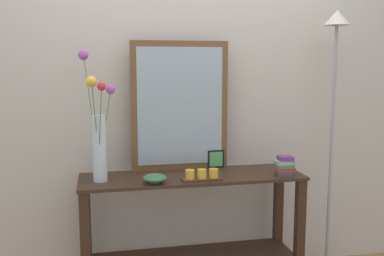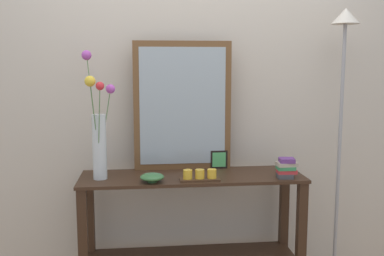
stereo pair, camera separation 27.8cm
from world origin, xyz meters
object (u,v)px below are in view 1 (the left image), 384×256
object	(u,v)px
console_table	(192,220)
mirror_leaning	(180,106)
decorative_bowl	(155,178)
floor_lamp	(333,100)
candle_tray	(202,176)
tall_vase_left	(99,133)
book_stack	(285,166)
picture_frame_small	(216,159)

from	to	relation	value
console_table	mirror_leaning	xyz separation A→B (m)	(-0.04, 0.18, 0.72)
decorative_bowl	floor_lamp	world-z (taller)	floor_lamp
mirror_leaning	candle_tray	world-z (taller)	mirror_leaning
tall_vase_left	book_stack	distance (m)	1.17
decorative_bowl	tall_vase_left	bearing A→B (deg)	160.18
picture_frame_small	floor_lamp	xyz separation A→B (m)	(0.80, -0.10, 0.39)
book_stack	console_table	bearing A→B (deg)	167.72
tall_vase_left	candle_tray	size ratio (longest dim) A/B	3.22
console_table	decorative_bowl	world-z (taller)	decorative_bowl
mirror_leaning	console_table	bearing A→B (deg)	-76.66
console_table	tall_vase_left	world-z (taller)	tall_vase_left
candle_tray	book_stack	distance (m)	0.54
candle_tray	console_table	bearing A→B (deg)	104.38
console_table	decorative_bowl	distance (m)	0.44
tall_vase_left	candle_tray	bearing A→B (deg)	-9.88
tall_vase_left	decorative_bowl	xyz separation A→B (m)	(0.32, -0.11, -0.26)
decorative_bowl	picture_frame_small	bearing A→B (deg)	33.98
console_table	mirror_leaning	distance (m)	0.75
console_table	book_stack	size ratio (longest dim) A/B	11.13
candle_tray	decorative_bowl	world-z (taller)	candle_tray
mirror_leaning	floor_lamp	world-z (taller)	floor_lamp
picture_frame_small	decorative_bowl	bearing A→B (deg)	-146.02
mirror_leaning	floor_lamp	distance (m)	1.05
tall_vase_left	decorative_bowl	world-z (taller)	tall_vase_left
decorative_bowl	book_stack	bearing A→B (deg)	0.99
decorative_bowl	book_stack	xyz separation A→B (m)	(0.83, 0.01, 0.03)
candle_tray	book_stack	xyz separation A→B (m)	(0.54, 0.01, 0.03)
floor_lamp	decorative_bowl	bearing A→B (deg)	-170.67
candle_tray	picture_frame_small	bearing A→B (deg)	60.59
candle_tray	floor_lamp	size ratio (longest dim) A/B	0.13
candle_tray	floor_lamp	xyz separation A→B (m)	(0.97, 0.20, 0.43)
console_table	mirror_leaning	bearing A→B (deg)	103.34
tall_vase_left	mirror_leaning	bearing A→B (deg)	21.12
mirror_leaning	candle_tray	xyz separation A→B (m)	(0.08, -0.31, -0.40)
tall_vase_left	decorative_bowl	distance (m)	0.43
mirror_leaning	book_stack	size ratio (longest dim) A/B	6.71
picture_frame_small	book_stack	world-z (taller)	same
console_table	floor_lamp	size ratio (longest dim) A/B	0.76
decorative_bowl	floor_lamp	xyz separation A→B (m)	(1.26, 0.21, 0.43)
picture_frame_small	candle_tray	bearing A→B (deg)	-119.41
console_table	picture_frame_small	xyz separation A→B (m)	(0.20, 0.17, 0.36)
tall_vase_left	floor_lamp	world-z (taller)	floor_lamp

